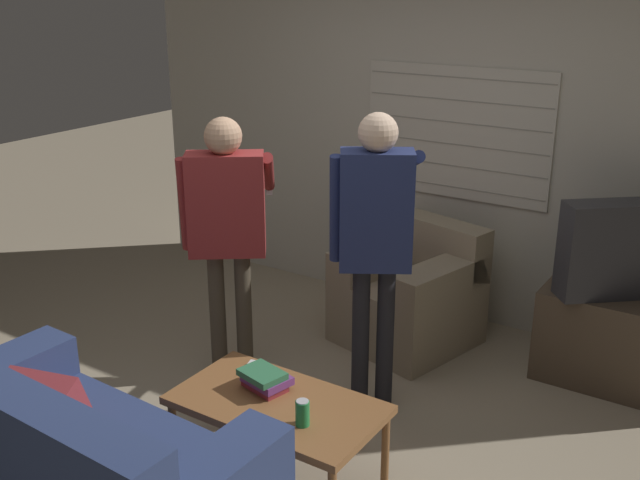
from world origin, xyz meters
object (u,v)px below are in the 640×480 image
armchair_beige (411,294)px  tv (632,249)px  person_right_standing (376,228)px  book_stack (265,379)px  coffee_table (278,409)px  soda_can (302,413)px  couch_blue (78,478)px  spare_remote (250,368)px  person_left_standing (227,217)px

armchair_beige → tv: size_ratio=1.21×
person_right_standing → book_stack: person_right_standing is taller
armchair_beige → tv: (1.33, 0.19, 0.54)m
armchair_beige → coffee_table: size_ratio=0.94×
person_right_standing → book_stack: size_ratio=6.66×
coffee_table → person_right_standing: person_right_standing is taller
armchair_beige → soda_can: size_ratio=7.61×
couch_blue → coffee_table: (0.46, 0.83, 0.07)m
tv → person_right_standing: bearing=3.1°
spare_remote → soda_can: bearing=-43.2°
tv → person_left_standing: 2.41m
person_right_standing → tv: bearing=12.1°
coffee_table → book_stack: (-0.12, 0.06, 0.10)m
couch_blue → armchair_beige: size_ratio=1.74×
person_left_standing → book_stack: 1.14m
person_left_standing → spare_remote: size_ratio=12.10×
person_left_standing → book_stack: person_left_standing is taller
armchair_beige → book_stack: size_ratio=3.68×
couch_blue → person_right_standing: bearing=75.7°
tv → spare_remote: bearing=10.0°
person_right_standing → spare_remote: 1.01m
coffee_table → person_left_standing: bearing=140.9°
person_left_standing → soda_can: person_left_standing is taller
armchair_beige → person_right_standing: bearing=116.4°
tv → soda_can: (-0.97, -2.05, -0.36)m
person_right_standing → spare_remote: person_right_standing is taller
couch_blue → person_left_standing: size_ratio=1.01×
soda_can → armchair_beige: bearing=101.2°
armchair_beige → coffee_table: bearing=109.1°
person_left_standing → person_right_standing: person_right_standing is taller
person_right_standing → spare_remote: bearing=-147.1°
armchair_beige → spare_remote: (-0.15, -1.59, 0.13)m
coffee_table → spare_remote: bearing=150.6°
person_right_standing → armchair_beige: bearing=70.9°
coffee_table → tv: 2.33m
couch_blue → tv: tv is taller
couch_blue → tv: bearing=61.5°
tv → person_left_standing: (-2.06, -1.24, 0.17)m
person_left_standing → tv: bearing=-5.0°
person_left_standing → couch_blue: bearing=-110.9°
person_left_standing → person_right_standing: size_ratio=0.95×
book_stack → soda_can: soda_can is taller
tv → book_stack: size_ratio=3.03×
armchair_beige → book_stack: 1.70m
couch_blue → book_stack: (0.34, 0.89, 0.16)m
couch_blue → soda_can: size_ratio=13.22×
person_left_standing → soda_can: (1.10, -0.82, -0.53)m
armchair_beige → book_stack: bearing=105.2°
armchair_beige → person_left_standing: person_left_standing is taller
couch_blue → tv: size_ratio=2.11×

